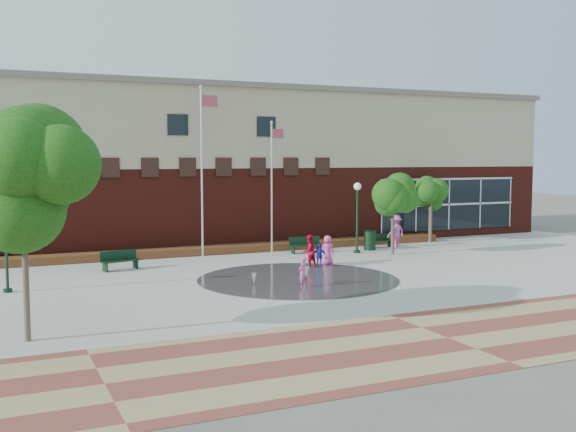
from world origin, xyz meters
name	(u,v)px	position (x,y,z in m)	size (l,w,h in m)	color
ground	(331,293)	(0.00, 0.00, 0.00)	(120.00, 120.00, 0.00)	#666056
plaza_concrete	(288,276)	(0.00, 4.00, 0.00)	(46.00, 18.00, 0.01)	#A8A8A0
paver_band	(447,338)	(0.00, -7.00, 0.00)	(46.00, 6.00, 0.01)	brown
splash_pad	(298,280)	(0.00, 3.00, 0.00)	(8.40, 8.40, 0.01)	#383A3D
library_building	(197,165)	(0.00, 17.48, 4.64)	(44.40, 10.40, 9.20)	#591B13
flower_bed	(230,253)	(0.00, 11.60, 0.00)	(26.00, 1.20, 0.40)	maroon
flagpole_left	(203,162)	(-1.63, 11.01, 4.86)	(1.02, 0.25, 8.73)	silver
flagpole_right	(272,181)	(1.65, 9.61, 3.89)	(0.83, 0.29, 6.95)	silver
lamp_left	(6,235)	(-11.16, 5.07, 2.19)	(0.37, 0.37, 3.52)	black
lamp_right	(357,210)	(6.18, 8.75, 2.34)	(0.40, 0.40, 3.77)	black
bench_left	(120,264)	(-6.35, 8.39, 0.29)	(1.84, 0.96, 0.89)	black
bench_mid	(306,248)	(3.67, 9.84, 0.28)	(1.78, 0.62, 0.88)	black
bench_right	(381,243)	(8.52, 10.11, 0.25)	(1.59, 0.62, 0.78)	black
trash_can	(370,240)	(7.37, 9.41, 0.57)	(0.68, 0.68, 1.11)	black
tree_big_left	(22,180)	(-10.87, -2.48, 4.51)	(3.94, 3.94, 6.31)	#47392E
tree_mid	(393,198)	(7.57, 7.46, 3.00)	(2.44, 2.44, 4.12)	#47392E
tree_small_right	(431,194)	(12.50, 10.92, 2.90)	(2.33, 2.33, 3.97)	#47392E
water_jet_a	(305,285)	(-0.23, 1.85, 0.00)	(0.36, 0.36, 0.70)	white
water_jet_b	(254,285)	(-2.07, 2.73, 0.00)	(0.19, 0.19, 0.43)	white
child_splash	(303,272)	(-0.56, 1.36, 0.61)	(0.45, 0.29, 1.22)	#D655A0
adult_red	(309,251)	(1.81, 5.63, 0.76)	(0.74, 0.58, 1.53)	red
adult_pink	(328,250)	(2.96, 5.98, 0.70)	(0.69, 0.45, 1.41)	#D9488D
child_blue	(320,256)	(2.22, 5.36, 0.56)	(0.65, 0.27, 1.12)	#231EBD
person_bench	(396,231)	(9.36, 9.86, 0.92)	(1.19, 0.68, 1.84)	#C44FA3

